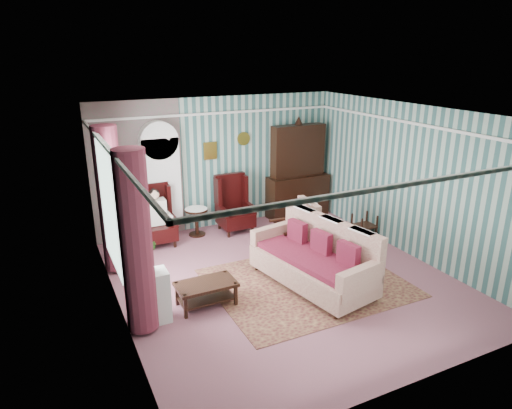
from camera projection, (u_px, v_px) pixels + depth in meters
name	position (u px, v px, depth m)	size (l,w,h in m)	color
floor	(283.00, 279.00, 8.03)	(6.00, 6.00, 0.00)	#985867
room_shell	(246.00, 170.00, 7.28)	(5.53, 6.02, 2.91)	#335E5B
bookcase	(162.00, 187.00, 9.53)	(0.80, 0.28, 2.24)	white
dresser_hutch	(298.00, 168.00, 10.75)	(1.50, 0.56, 2.36)	black
wingback_left	(156.00, 216.00, 9.26)	(0.76, 0.80, 1.25)	black
wingback_right	(235.00, 204.00, 9.98)	(0.76, 0.80, 1.25)	black
seated_woman	(156.00, 218.00, 9.27)	(0.44, 0.40, 1.18)	beige
round_side_table	(197.00, 222.00, 9.86)	(0.50, 0.50, 0.60)	black
nest_table	(364.00, 226.00, 9.73)	(0.45, 0.38, 0.54)	black
plant_stand	(150.00, 298.00, 6.65)	(0.55, 0.35, 0.80)	silver
rug	(307.00, 283.00, 7.90)	(3.20, 2.60, 0.01)	#4C1922
sofa	(312.00, 260.00, 7.69)	(2.27, 1.03, 0.93)	#BAAB90
floral_armchair	(293.00, 228.00, 8.89)	(0.87, 0.74, 1.05)	beige
coffee_table	(206.00, 294.00, 7.16)	(0.93, 0.54, 0.39)	black
potted_plant_a	(141.00, 264.00, 6.32)	(0.39, 0.34, 0.43)	#21561A
potted_plant_b	(148.00, 256.00, 6.52)	(0.26, 0.21, 0.47)	#1E551A
potted_plant_c	(143.00, 258.00, 6.53)	(0.23, 0.23, 0.40)	#255019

